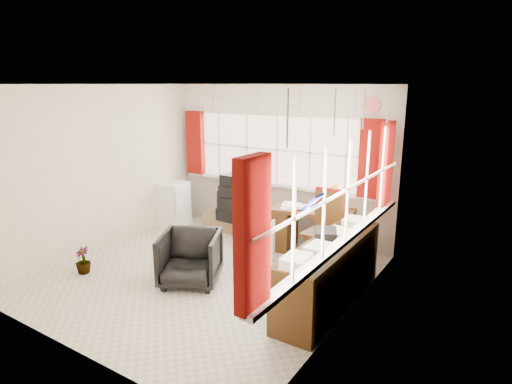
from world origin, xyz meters
TOP-DOWN VIEW (x-y plane):
  - ground at (0.00, 0.00)m, footprint 4.00×4.00m
  - room_walls at (0.00, 0.00)m, footprint 4.00×4.00m
  - window_back at (0.00, 1.94)m, footprint 3.70×0.12m
  - window_right at (1.94, 0.00)m, footprint 0.12×3.70m
  - curtains at (0.92, 0.93)m, footprint 3.83×3.83m
  - overhead_cabinets at (0.98, 0.98)m, footprint 3.98×3.98m
  - desk at (0.89, 1.53)m, footprint 1.26×0.74m
  - desk_lamp at (1.24, 1.56)m, footprint 0.15×0.12m
  - task_chair at (1.32, 1.04)m, footprint 0.50×0.52m
  - office_chair at (0.02, -0.28)m, footprint 0.99×1.00m
  - radiator at (0.38, 0.86)m, footprint 0.44×0.26m
  - credenza at (1.73, 0.20)m, footprint 0.50×2.00m
  - file_tray at (1.62, 0.29)m, footprint 0.36×0.39m
  - tv_bench at (-0.55, 1.72)m, footprint 1.40×0.50m
  - crt_tv at (-0.78, 1.84)m, footprint 0.59×0.56m
  - hifi_stack at (-0.54, 1.53)m, footprint 0.60×0.40m
  - mini_fridge at (-1.80, 1.35)m, footprint 0.53×0.53m
  - spray_bottle_a at (0.20, 1.32)m, footprint 0.15×0.15m
  - spray_bottle_b at (0.13, 0.73)m, footprint 0.10×0.10m
  - flower_vase at (-1.41, -0.84)m, footprint 0.22×0.22m

SIDE VIEW (x-z plane):
  - ground at x=0.00m, z-range 0.00..0.00m
  - spray_bottle_b at x=0.13m, z-range 0.00..0.17m
  - tv_bench at x=-0.55m, z-range 0.00..0.25m
  - spray_bottle_a at x=0.20m, z-range 0.00..0.27m
  - flower_vase at x=-1.41m, z-range 0.00..0.37m
  - radiator at x=0.38m, z-range -0.06..0.56m
  - office_chair at x=0.02m, z-range 0.00..0.68m
  - desk at x=0.89m, z-range 0.02..0.74m
  - credenza at x=1.73m, z-range -0.03..0.82m
  - mini_fridge at x=-1.80m, z-range 0.00..0.79m
  - crt_tv at x=-0.78m, z-range 0.25..0.70m
  - task_chair at x=1.32m, z-range 0.03..1.17m
  - hifi_stack at x=-0.54m, z-range 0.21..1.01m
  - file_tray at x=1.62m, z-range 0.75..0.86m
  - window_back at x=0.00m, z-range -0.85..2.75m
  - window_right at x=1.94m, z-range -0.85..2.75m
  - desk_lamp at x=1.24m, z-range 0.77..1.19m
  - curtains at x=0.92m, z-range 0.88..2.03m
  - room_walls at x=0.00m, z-range -0.50..3.50m
  - overhead_cabinets at x=0.98m, z-range 2.01..2.49m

